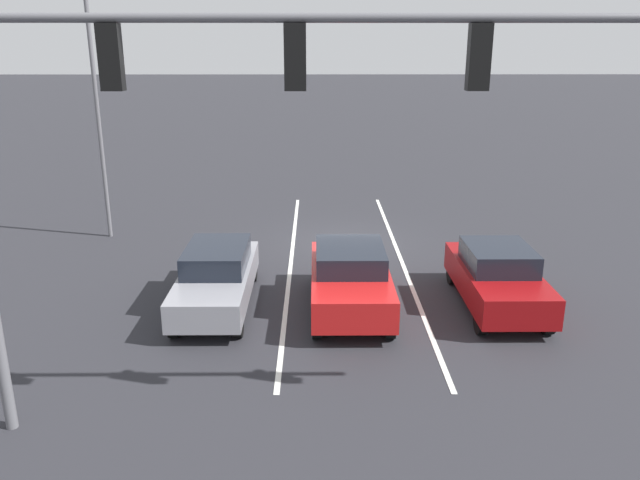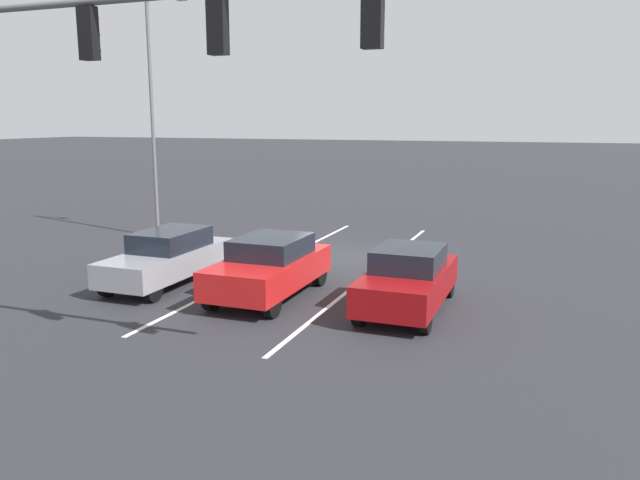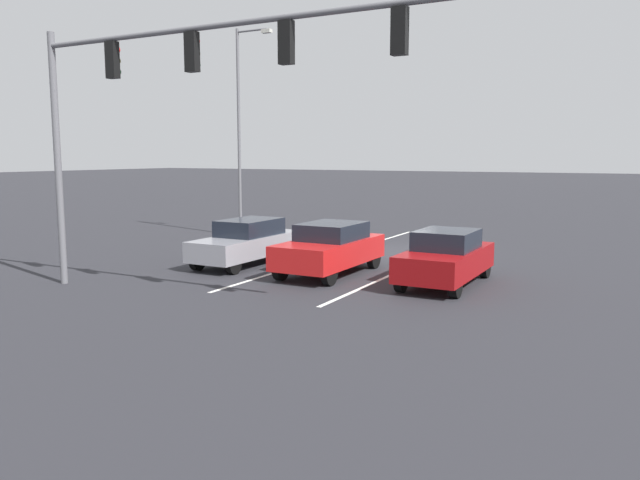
{
  "view_description": "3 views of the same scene",
  "coord_description": "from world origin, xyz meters",
  "views": [
    {
      "loc": [
        0.95,
        20.03,
        6.42
      ],
      "look_at": [
        0.84,
        4.98,
        1.67
      ],
      "focal_mm": 35.0,
      "sensor_mm": 36.0,
      "label": 1
    },
    {
      "loc": [
        -6.93,
        20.14,
        4.69
      ],
      "look_at": [
        -0.93,
        4.39,
        1.42
      ],
      "focal_mm": 35.0,
      "sensor_mm": 36.0,
      "label": 2
    },
    {
      "loc": [
        -8.96,
        22.78,
        3.74
      ],
      "look_at": [
        -0.44,
        7.14,
        1.32
      ],
      "focal_mm": 35.0,
      "sensor_mm": 36.0,
      "label": 3
    }
  ],
  "objects": [
    {
      "name": "lane_stripe_left_divider",
      "position": [
        -1.71,
        1.78,
        0.01
      ],
      "size": [
        0.12,
        15.56,
        0.01
      ],
      "primitive_type": "cube",
      "color": "silver",
      "rests_on": "ground_plane"
    },
    {
      "name": "car_gray_rightlane_front",
      "position": [
        3.46,
        5.23,
        0.79
      ],
      "size": [
        1.71,
        4.66,
        1.54
      ],
      "color": "gray",
      "rests_on": "ground_plane"
    },
    {
      "name": "car_red_midlane_front",
      "position": [
        0.09,
        5.5,
        0.84
      ],
      "size": [
        1.91,
        4.39,
        1.62
      ],
      "color": "red",
      "rests_on": "ground_plane"
    },
    {
      "name": "traffic_signal_gantry",
      "position": [
        2.0,
        10.54,
        5.53
      ],
      "size": [
        12.46,
        0.37,
        7.16
      ],
      "color": "slate",
      "rests_on": "ground_plane"
    },
    {
      "name": "car_maroon_leftlane_front",
      "position": [
        -3.63,
        5.35,
        0.8
      ],
      "size": [
        1.79,
        4.27,
        1.59
      ],
      "color": "maroon",
      "rests_on": "ground_plane"
    },
    {
      "name": "street_lamp_right_shoulder",
      "position": [
        7.93,
        -0.8,
        5.3
      ],
      "size": [
        1.87,
        0.24,
        9.36
      ],
      "color": "slate",
      "rests_on": "ground_plane"
    },
    {
      "name": "lane_stripe_center_divider",
      "position": [
        1.71,
        1.78,
        0.01
      ],
      "size": [
        0.12,
        15.56,
        0.01
      ],
      "primitive_type": "cube",
      "color": "silver",
      "rests_on": "ground_plane"
    },
    {
      "name": "ground_plane",
      "position": [
        0.0,
        0.0,
        0.0
      ],
      "size": [
        240.0,
        240.0,
        0.0
      ],
      "primitive_type": "plane",
      "color": "#28282D"
    }
  ]
}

